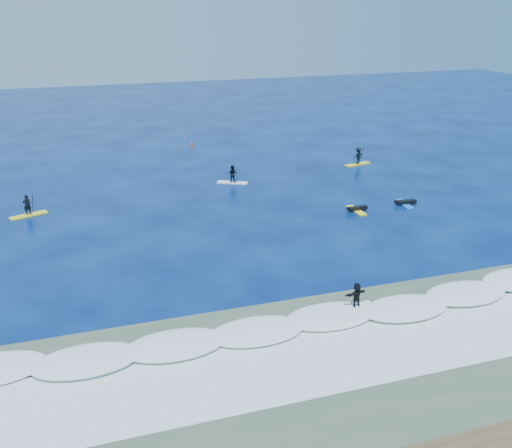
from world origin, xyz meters
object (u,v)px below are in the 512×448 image
object	(u,v)px
prone_paddler_far	(405,203)
prone_paddler_near	(357,209)
marker_buoy	(192,145)
sup_paddler_center	(232,175)
sup_paddler_right	(358,157)
sup_paddler_left	(28,208)
wave_surfer	(356,297)

from	to	relation	value
prone_paddler_far	prone_paddler_near	bearing A→B (deg)	97.88
marker_buoy	sup_paddler_center	bearing A→B (deg)	-86.67
sup_paddler_right	marker_buoy	xyz separation A→B (m)	(-14.10, 11.77, -0.50)
sup_paddler_left	wave_surfer	world-z (taller)	sup_paddler_left
sup_paddler_center	prone_paddler_near	size ratio (longest dim) A/B	1.19
sup_paddler_right	wave_surfer	world-z (taller)	sup_paddler_right
sup_paddler_left	wave_surfer	distance (m)	26.29
sup_paddler_right	prone_paddler_far	world-z (taller)	sup_paddler_right
prone_paddler_far	wave_surfer	world-z (taller)	wave_surfer
sup_paddler_center	marker_buoy	size ratio (longest dim) A/B	4.18
wave_surfer	marker_buoy	bearing A→B (deg)	81.08
sup_paddler_left	sup_paddler_center	distance (m)	17.06
sup_paddler_center	prone_paddler_near	bearing A→B (deg)	-25.18
wave_surfer	marker_buoy	world-z (taller)	wave_surfer
sup_paddler_right	wave_surfer	bearing A→B (deg)	-131.50
prone_paddler_far	marker_buoy	size ratio (longest dim) A/B	3.75
sup_paddler_left	prone_paddler_near	distance (m)	24.82
marker_buoy	sup_paddler_right	bearing A→B (deg)	-39.86
sup_paddler_left	prone_paddler_near	bearing A→B (deg)	-36.03
marker_buoy	sup_paddler_left	bearing A→B (deg)	-133.16
sup_paddler_center	sup_paddler_right	size ratio (longest dim) A/B	0.92
sup_paddler_left	sup_paddler_right	world-z (taller)	sup_paddler_right
sup_paddler_right	prone_paddler_near	world-z (taller)	sup_paddler_right
sup_paddler_center	sup_paddler_right	xyz separation A→B (m)	(13.29, 2.03, 0.07)
wave_surfer	sup_paddler_center	bearing A→B (deg)	80.06
sup_paddler_center	wave_surfer	bearing A→B (deg)	-61.04
prone_paddler_near	sup_paddler_left	bearing A→B (deg)	72.04
sup_paddler_center	prone_paddler_near	world-z (taller)	sup_paddler_center
prone_paddler_near	prone_paddler_far	size ratio (longest dim) A/B	0.94
sup_paddler_center	marker_buoy	world-z (taller)	sup_paddler_center
marker_buoy	wave_surfer	bearing A→B (deg)	-88.40
sup_paddler_right	prone_paddler_near	size ratio (longest dim) A/B	1.30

